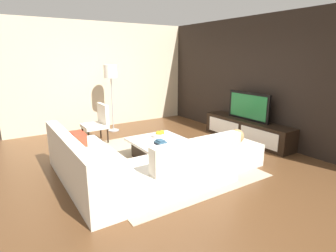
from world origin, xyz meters
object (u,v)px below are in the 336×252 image
object	(u,v)px
television	(248,106)
accent_chair_near	(98,121)
ottoman	(236,153)
fruit_bowl	(160,135)
decorative_ball	(237,136)
coffee_table	(160,149)
sectional_couch	(127,167)
floor_lamp	(111,75)
book_stack	(160,142)
media_console	(247,130)

from	to	relation	value
television	accent_chair_near	size ratio (longest dim) A/B	1.30
ottoman	fruit_bowl	size ratio (longest dim) A/B	2.50
television	decorative_ball	world-z (taller)	television
coffee_table	sectional_couch	bearing A→B (deg)	-57.65
floor_lamp	book_stack	xyz separation A→B (m)	(2.63, -0.15, -1.04)
television	coffee_table	xyz separation A→B (m)	(-0.10, -2.30, -0.62)
television	book_stack	xyz separation A→B (m)	(0.12, -2.42, -0.40)
floor_lamp	fruit_bowl	distance (m)	2.46
fruit_bowl	decorative_ball	bearing A→B (deg)	39.74
sectional_couch	accent_chair_near	size ratio (longest dim) A/B	2.74
accent_chair_near	decorative_ball	bearing A→B (deg)	30.62
accent_chair_near	fruit_bowl	size ratio (longest dim) A/B	3.11
floor_lamp	book_stack	bearing A→B (deg)	-3.32
ottoman	decorative_ball	xyz separation A→B (m)	(0.00, 0.00, 0.33)
coffee_table	ottoman	xyz separation A→B (m)	(0.95, 1.04, -0.00)
sectional_couch	media_console	bearing A→B (deg)	98.94
coffee_table	book_stack	bearing A→B (deg)	-29.04
television	fruit_bowl	bearing A→B (deg)	-97.15
coffee_table	decorative_ball	world-z (taller)	decorative_ball
media_console	fruit_bowl	bearing A→B (deg)	-97.15
fruit_bowl	television	bearing A→B (deg)	82.85
television	accent_chair_near	world-z (taller)	television
media_console	sectional_couch	bearing A→B (deg)	-81.06
accent_chair_near	media_console	bearing A→B (deg)	56.97
media_console	coffee_table	bearing A→B (deg)	-92.49
fruit_bowl	decorative_ball	size ratio (longest dim) A/B	1.08
television	media_console	bearing A→B (deg)	-90.00
decorative_ball	sectional_couch	bearing A→B (deg)	-99.61
sectional_couch	fruit_bowl	xyz separation A→B (m)	(-0.79, 1.07, 0.15)
accent_chair_near	fruit_bowl	distance (m)	1.70
ottoman	decorative_ball	distance (m)	0.33
media_console	coffee_table	world-z (taller)	media_console
media_console	coffee_table	xyz separation A→B (m)	(-0.10, -2.30, -0.05)
coffee_table	accent_chair_near	world-z (taller)	accent_chair_near
television	ottoman	size ratio (longest dim) A/B	1.61
sectional_couch	accent_chair_near	xyz separation A→B (m)	(-2.33, 0.37, 0.21)
coffee_table	ottoman	distance (m)	1.41
book_stack	decorative_ball	bearing A→B (deg)	57.62
coffee_table	floor_lamp	distance (m)	2.72
coffee_table	fruit_bowl	distance (m)	0.31
accent_chair_near	sectional_couch	bearing A→B (deg)	-9.88
floor_lamp	decorative_ball	distance (m)	3.64
floor_lamp	fruit_bowl	xyz separation A→B (m)	(2.24, 0.07, -1.02)
media_console	ottoman	distance (m)	1.52
sectional_couch	floor_lamp	distance (m)	3.40
accent_chair_near	coffee_table	bearing A→B (deg)	18.29
fruit_bowl	book_stack	world-z (taller)	fruit_bowl
coffee_table	fruit_bowl	world-z (taller)	fruit_bowl
decorative_ball	ottoman	bearing A→B (deg)	0.00
media_console	sectional_couch	distance (m)	3.31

